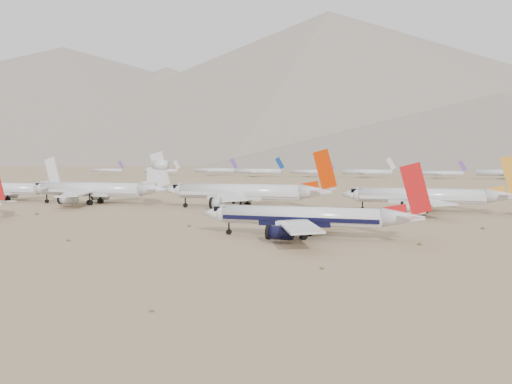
% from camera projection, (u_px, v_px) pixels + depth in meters
% --- Properties ---
extents(ground, '(7000.00, 7000.00, 0.00)m').
position_uv_depth(ground, '(296.00, 240.00, 117.03)').
color(ground, '#89704F').
rests_on(ground, ground).
extents(main_airliner, '(45.88, 44.81, 16.19)m').
position_uv_depth(main_airliner, '(310.00, 217.00, 120.03)').
color(main_airliner, silver).
rests_on(main_airliner, ground).
extents(row2_gold_tail, '(49.94, 48.84, 17.78)m').
position_uv_depth(row2_gold_tail, '(428.00, 197.00, 172.68)').
color(row2_gold_tail, silver).
rests_on(row2_gold_tail, ground).
extents(row2_orange_tail, '(54.80, 53.61, 19.55)m').
position_uv_depth(row2_orange_tail, '(246.00, 192.00, 184.24)').
color(row2_orange_tail, silver).
rests_on(row2_orange_tail, ground).
extents(row2_white_trijet, '(53.43, 52.22, 18.93)m').
position_uv_depth(row2_white_trijet, '(98.00, 189.00, 201.98)').
color(row2_white_trijet, silver).
rests_on(row2_white_trijet, ground).
extents(row2_white_twin, '(47.41, 46.40, 16.94)m').
position_uv_depth(row2_white_twin, '(3.00, 189.00, 214.17)').
color(row2_white_twin, silver).
rests_on(row2_white_twin, ground).
extents(distant_storage_row, '(520.27, 57.06, 15.92)m').
position_uv_depth(distant_storage_row, '(407.00, 172.00, 442.13)').
color(distant_storage_row, silver).
rests_on(distant_storage_row, ground).
extents(mountain_range, '(7354.00, 3024.00, 470.00)m').
position_uv_depth(mountain_range, '(452.00, 96.00, 1652.93)').
color(mountain_range, slate).
rests_on(mountain_range, ground).
extents(desert_scrub, '(261.14, 121.67, 0.63)m').
position_uv_depth(desert_scrub, '(267.00, 266.00, 88.52)').
color(desert_scrub, brown).
rests_on(desert_scrub, ground).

